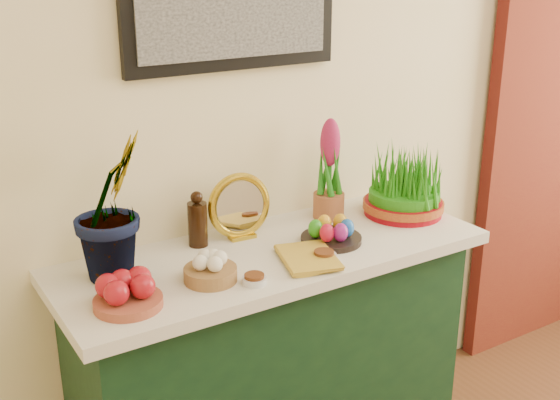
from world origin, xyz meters
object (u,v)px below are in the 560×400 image
(hyacinth_green, at_px, (110,183))
(mirror, at_px, (239,207))
(wheatgrass_sabzeh, at_px, (404,187))
(book, at_px, (283,260))
(sideboard, at_px, (272,373))

(hyacinth_green, xyz_separation_m, mirror, (0.45, 0.06, -0.18))
(mirror, xyz_separation_m, wheatgrass_sabzeh, (0.60, -0.12, -0.00))
(wheatgrass_sabzeh, bearing_deg, book, -167.33)
(hyacinth_green, height_order, book, hyacinth_green)
(sideboard, distance_m, wheatgrass_sabzeh, 0.80)
(book, bearing_deg, sideboard, 90.58)
(hyacinth_green, xyz_separation_m, book, (0.45, -0.20, -0.27))
(sideboard, distance_m, book, 0.50)
(hyacinth_green, distance_m, mirror, 0.48)
(sideboard, distance_m, mirror, 0.59)
(mirror, relative_size, wheatgrass_sabzeh, 0.77)
(sideboard, distance_m, hyacinth_green, 0.90)
(sideboard, xyz_separation_m, mirror, (-0.04, 0.14, 0.57))
(book, distance_m, wheatgrass_sabzeh, 0.62)
(hyacinth_green, bearing_deg, mirror, -23.69)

